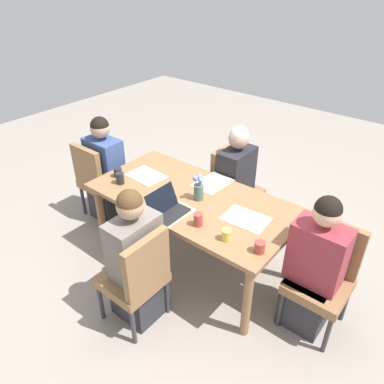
% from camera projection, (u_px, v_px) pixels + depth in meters
% --- Properties ---
extents(ground_plane, '(10.00, 10.00, 0.00)m').
position_uv_depth(ground_plane, '(192.00, 260.00, 3.65)').
color(ground_plane, gray).
extents(dining_table, '(1.86, 0.94, 0.75)m').
position_uv_depth(dining_table, '(192.00, 205.00, 3.30)').
color(dining_table, olive).
rests_on(dining_table, ground_plane).
extents(chair_head_right_left_near, '(0.44, 0.44, 0.90)m').
position_uv_depth(chair_head_right_left_near, '(324.00, 272.00, 2.81)').
color(chair_head_right_left_near, olive).
rests_on(chair_head_right_left_near, ground_plane).
extents(person_head_right_left_near, '(0.40, 0.36, 1.19)m').
position_uv_depth(person_head_right_left_near, '(313.00, 272.00, 2.78)').
color(person_head_right_left_near, '#2D2D33').
rests_on(person_head_right_left_near, ground_plane).
extents(chair_far_left_mid, '(0.44, 0.44, 0.90)m').
position_uv_depth(chair_far_left_mid, '(232.00, 184.00, 3.93)').
color(chair_far_left_mid, olive).
rests_on(chair_far_left_mid, ground_plane).
extents(person_far_left_mid, '(0.36, 0.40, 1.19)m').
position_uv_depth(person_far_left_mid, '(235.00, 187.00, 3.83)').
color(person_far_left_mid, '#2D2D33').
rests_on(person_far_left_mid, ground_plane).
extents(chair_near_left_far, '(0.44, 0.44, 0.90)m').
position_uv_depth(chair_near_left_far, '(138.00, 275.00, 2.79)').
color(chair_near_left_far, olive).
rests_on(chair_near_left_far, ground_plane).
extents(person_near_left_far, '(0.36, 0.40, 1.19)m').
position_uv_depth(person_near_left_far, '(136.00, 264.00, 2.85)').
color(person_near_left_far, '#2D2D33').
rests_on(person_near_left_far, ground_plane).
extents(chair_head_left_right_near, '(0.44, 0.44, 0.90)m').
position_uv_depth(chair_head_left_right_near, '(98.00, 178.00, 4.04)').
color(chair_head_left_right_near, olive).
rests_on(chair_head_left_right_near, ground_plane).
extents(person_head_left_right_near, '(0.40, 0.36, 1.19)m').
position_uv_depth(person_head_left_right_near, '(107.00, 175.00, 4.05)').
color(person_head_left_right_near, '#2D2D33').
rests_on(person_head_left_right_near, ground_plane).
extents(flower_vase, '(0.09, 0.11, 0.24)m').
position_uv_depth(flower_vase, '(199.00, 188.00, 3.17)').
color(flower_vase, '#4C6B60').
rests_on(flower_vase, dining_table).
extents(placemat_head_right_left_near, '(0.38, 0.29, 0.00)m').
position_uv_depth(placemat_head_right_left_near, '(246.00, 219.00, 2.97)').
color(placemat_head_right_left_near, beige).
rests_on(placemat_head_right_left_near, dining_table).
extents(placemat_far_left_mid, '(0.28, 0.37, 0.00)m').
position_uv_depth(placemat_far_left_mid, '(213.00, 183.00, 3.45)').
color(placemat_far_left_mid, beige).
rests_on(placemat_far_left_mid, dining_table).
extents(placemat_near_left_far, '(0.27, 0.37, 0.00)m').
position_uv_depth(placemat_near_left_far, '(170.00, 213.00, 3.04)').
color(placemat_near_left_far, beige).
rests_on(placemat_near_left_far, dining_table).
extents(placemat_head_left_right_near, '(0.38, 0.28, 0.00)m').
position_uv_depth(placemat_head_left_right_near, '(146.00, 176.00, 3.57)').
color(placemat_head_left_right_near, beige).
rests_on(placemat_head_left_right_near, dining_table).
extents(laptop_near_left_far, '(0.22, 0.32, 0.20)m').
position_uv_depth(laptop_near_left_far, '(167.00, 209.00, 3.01)').
color(laptop_near_left_far, black).
rests_on(laptop_near_left_far, dining_table).
extents(coffee_mug_near_left, '(0.08, 0.08, 0.09)m').
position_uv_depth(coffee_mug_near_left, '(118.00, 172.00, 3.54)').
color(coffee_mug_near_left, '#232328').
rests_on(coffee_mug_near_left, dining_table).
extents(coffee_mug_near_right, '(0.08, 0.08, 0.09)m').
position_uv_depth(coffee_mug_near_right, '(260.00, 247.00, 2.61)').
color(coffee_mug_near_right, '#AD3D38').
rests_on(coffee_mug_near_right, dining_table).
extents(coffee_mug_centre_left, '(0.08, 0.08, 0.09)m').
position_uv_depth(coffee_mug_centre_left, '(227.00, 235.00, 2.73)').
color(coffee_mug_centre_left, '#DBC64C').
rests_on(coffee_mug_centre_left, dining_table).
extents(coffee_mug_centre_right, '(0.07, 0.07, 0.11)m').
position_uv_depth(coffee_mug_centre_right, '(198.00, 220.00, 2.87)').
color(coffee_mug_centre_right, '#AD3D38').
rests_on(coffee_mug_centre_right, dining_table).
extents(coffee_mug_far_left, '(0.08, 0.08, 0.11)m').
position_uv_depth(coffee_mug_far_left, '(120.00, 178.00, 3.42)').
color(coffee_mug_far_left, '#232328').
rests_on(coffee_mug_far_left, dining_table).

